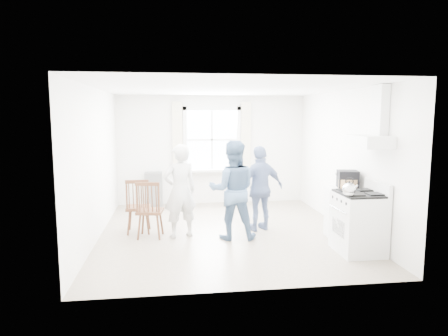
# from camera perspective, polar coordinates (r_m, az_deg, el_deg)

# --- Properties ---
(room_shell) EXTENTS (4.62, 5.12, 2.64)m
(room_shell) POSITION_cam_1_polar(r_m,az_deg,el_deg) (7.18, 0.23, 0.89)
(room_shell) COLOR gray
(room_shell) RESTS_ON ground
(window_assembly) EXTENTS (1.88, 0.24, 1.70)m
(window_assembly) POSITION_cam_1_polar(r_m,az_deg,el_deg) (9.59, -1.72, 3.54)
(window_assembly) COLOR white
(window_assembly) RESTS_ON room_shell
(range_hood) EXTENTS (0.45, 0.76, 0.94)m
(range_hood) POSITION_cam_1_polar(r_m,az_deg,el_deg) (6.47, 20.49, 5.01)
(range_hood) COLOR silver
(range_hood) RESTS_ON room_shell
(shelf_unit) EXTENTS (0.40, 0.30, 0.80)m
(shelf_unit) POSITION_cam_1_polar(r_m,az_deg,el_deg) (9.57, -10.01, -3.00)
(shelf_unit) COLOR slate
(shelf_unit) RESTS_ON ground
(gas_stove) EXTENTS (0.68, 0.76, 1.12)m
(gas_stove) POSITION_cam_1_polar(r_m,az_deg,el_deg) (6.60, 18.68, -7.32)
(gas_stove) COLOR silver
(gas_stove) RESTS_ON ground
(kettle) EXTENTS (0.19, 0.19, 0.28)m
(kettle) POSITION_cam_1_polar(r_m,az_deg,el_deg) (6.21, 17.44, -2.92)
(kettle) COLOR silver
(kettle) RESTS_ON gas_stove
(low_cabinet) EXTENTS (0.50, 0.55, 0.90)m
(low_cabinet) POSITION_cam_1_polar(r_m,az_deg,el_deg) (7.25, 16.73, -6.19)
(low_cabinet) COLOR silver
(low_cabinet) RESTS_ON ground
(stereo_stack) EXTENTS (0.39, 0.36, 0.30)m
(stereo_stack) POSITION_cam_1_polar(r_m,az_deg,el_deg) (7.14, 17.25, -1.53)
(stereo_stack) COLOR black
(stereo_stack) RESTS_ON low_cabinet
(cardboard_box) EXTENTS (0.28, 0.22, 0.16)m
(cardboard_box) POSITION_cam_1_polar(r_m,az_deg,el_deg) (7.03, 17.27, -2.24)
(cardboard_box) COLOR olive
(cardboard_box) RESTS_ON low_cabinet
(windsor_chair_a) EXTENTS (0.43, 0.42, 1.01)m
(windsor_chair_a) POSITION_cam_1_polar(r_m,az_deg,el_deg) (7.33, -12.22, -4.55)
(windsor_chair_a) COLOR #462716
(windsor_chair_a) RESTS_ON ground
(windsor_chair_b) EXTENTS (0.49, 0.48, 1.02)m
(windsor_chair_b) POSITION_cam_1_polar(r_m,az_deg,el_deg) (7.00, -10.72, -5.04)
(windsor_chair_b) COLOR #462716
(windsor_chair_b) RESTS_ON ground
(person_left) EXTENTS (0.75, 0.75, 1.64)m
(person_left) POSITION_cam_1_polar(r_m,az_deg,el_deg) (7.00, -6.31, -3.29)
(person_left) COLOR silver
(person_left) RESTS_ON ground
(person_mid) EXTENTS (0.92, 0.92, 1.71)m
(person_mid) POSITION_cam_1_polar(r_m,az_deg,el_deg) (6.88, 1.24, -3.17)
(person_mid) COLOR #476284
(person_mid) RESTS_ON ground
(person_right) EXTENTS (1.16, 1.16, 1.58)m
(person_right) POSITION_cam_1_polar(r_m,az_deg,el_deg) (7.43, 5.23, -2.91)
(person_right) COLOR navy
(person_right) RESTS_ON ground
(potted_plant) EXTENTS (0.20, 0.20, 0.32)m
(potted_plant) POSITION_cam_1_polar(r_m,az_deg,el_deg) (9.61, 1.35, 0.83)
(potted_plant) COLOR #316F32
(potted_plant) RESTS_ON window_assembly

